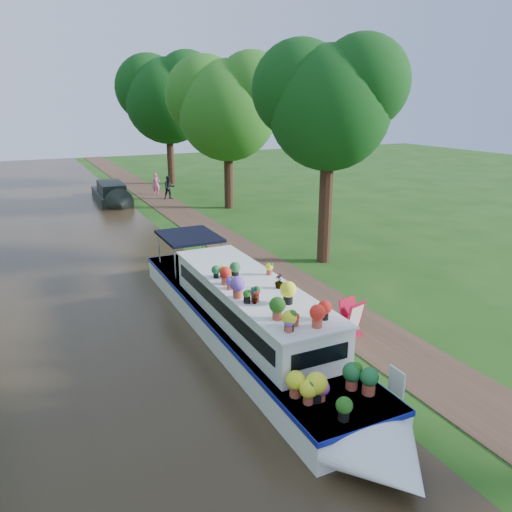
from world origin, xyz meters
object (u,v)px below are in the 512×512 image
(pedestrian_dark, at_px, (169,188))
(sandwich_board, at_px, (352,320))
(pedestrian_pink, at_px, (156,184))
(plant_boat, at_px, (251,318))
(second_boat, at_px, (111,194))

(pedestrian_dark, bearing_deg, sandwich_board, -89.76)
(pedestrian_dark, bearing_deg, pedestrian_pink, 102.42)
(plant_boat, relative_size, pedestrian_pink, 8.91)
(plant_boat, relative_size, second_boat, 2.00)
(second_boat, xyz_separation_m, pedestrian_pink, (3.42, 1.30, 0.26))
(plant_boat, relative_size, sandwich_board, 12.57)
(second_boat, distance_m, pedestrian_pink, 3.67)
(second_boat, relative_size, pedestrian_pink, 4.46)
(plant_boat, bearing_deg, pedestrian_pink, 81.08)
(plant_boat, bearing_deg, second_boat, 89.04)
(plant_boat, xyz_separation_m, pedestrian_dark, (4.15, 22.11, -0.03))
(second_boat, height_order, sandwich_board, second_boat)
(plant_boat, distance_m, pedestrian_pink, 24.56)
(plant_boat, height_order, sandwich_board, plant_boat)
(sandwich_board, bearing_deg, pedestrian_pink, 72.50)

